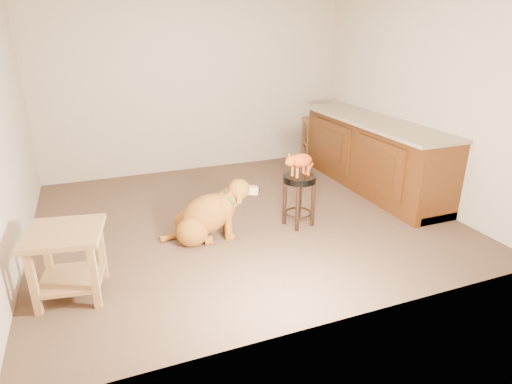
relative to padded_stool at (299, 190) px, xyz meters
name	(u,v)px	position (x,y,z in m)	size (l,w,h in m)	color
floor	(243,218)	(-0.51, 0.40, -0.41)	(4.50, 4.00, 0.01)	#4F3B2C
room_shell	(241,67)	(-0.51, 0.40, 1.27)	(4.54, 4.04, 2.62)	#C1B09B
cabinet_run	(372,157)	(1.44, 0.70, 0.03)	(0.70, 2.56, 0.94)	#50290E
padded_stool	(299,190)	(0.00, 0.00, 0.00)	(0.36, 0.36, 0.58)	black
wood_stool	(315,139)	(1.34, 2.10, -0.05)	(0.44, 0.44, 0.68)	brown
side_table	(67,253)	(-2.31, -0.52, -0.02)	(0.65, 0.65, 0.59)	#9A7547
golden_retriever	(207,216)	(-1.02, 0.06, -0.16)	(1.04, 0.56, 0.67)	brown
tabby_kitten	(299,161)	(-0.01, 0.00, 0.33)	(0.44, 0.26, 0.30)	#AA4211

